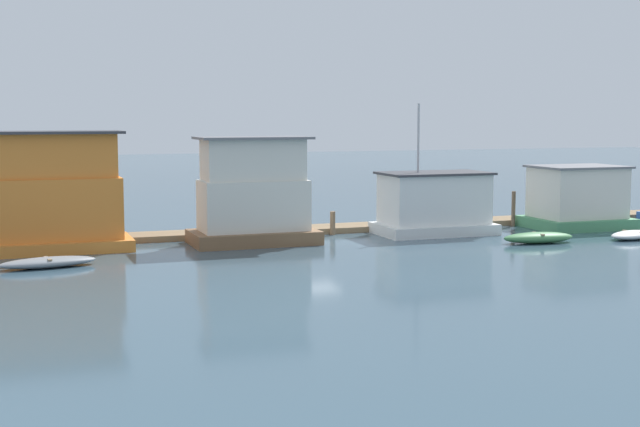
# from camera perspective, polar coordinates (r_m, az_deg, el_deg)

# --- Properties ---
(ground_plane) EXTENTS (200.00, 200.00, 0.00)m
(ground_plane) POSITION_cam_1_polar(r_m,az_deg,el_deg) (44.36, -0.44, -1.66)
(ground_plane) COLOR #385160
(dock_walkway) EXTENTS (59.60, 2.13, 0.30)m
(dock_walkway) POSITION_cam_1_polar(r_m,az_deg,el_deg) (46.72, -1.47, -1.07)
(dock_walkway) COLOR #846B4C
(dock_walkway) RESTS_ON ground_plane
(houseboat_orange) EXTENTS (7.10, 3.32, 5.45)m
(houseboat_orange) POSITION_cam_1_polar(r_m,az_deg,el_deg) (42.05, -16.88, 1.03)
(houseboat_orange) COLOR orange
(houseboat_orange) RESTS_ON ground_plane
(houseboat_brown) EXTENTS (6.01, 3.40, 5.14)m
(houseboat_brown) POSITION_cam_1_polar(r_m,az_deg,el_deg) (42.74, -4.29, 1.11)
(houseboat_brown) COLOR brown
(houseboat_brown) RESTS_ON ground_plane
(houseboat_white) EXTENTS (5.97, 3.56, 6.75)m
(houseboat_white) POSITION_cam_1_polar(r_m,az_deg,el_deg) (46.64, 7.32, 0.58)
(houseboat_white) COLOR white
(houseboat_white) RESTS_ON ground_plane
(houseboat_green) EXTENTS (5.29, 4.07, 3.42)m
(houseboat_green) POSITION_cam_1_polar(r_m,az_deg,el_deg) (50.72, 16.14, 0.92)
(houseboat_green) COLOR #4C9360
(houseboat_green) RESTS_ON ground_plane
(dinghy_grey) EXTENTS (4.01, 1.78, 0.43)m
(dinghy_grey) POSITION_cam_1_polar(r_m,az_deg,el_deg) (37.83, -17.03, -3.01)
(dinghy_grey) COLOR gray
(dinghy_grey) RESTS_ON ground_plane
(dinghy_green) EXTENTS (3.70, 1.56, 0.54)m
(dinghy_green) POSITION_cam_1_polar(r_m,az_deg,el_deg) (44.29, 13.80, -1.51)
(dinghy_green) COLOR #47844C
(dinghy_green) RESTS_ON ground_plane
(dinghy_white) EXTENTS (3.19, 2.14, 0.43)m
(dinghy_white) POSITION_cam_1_polar(r_m,az_deg,el_deg) (47.09, 19.39, -1.29)
(dinghy_white) COLOR white
(dinghy_white) RESTS_ON ground_plane
(mooring_post_far_left) EXTENTS (0.22, 0.22, 1.95)m
(mooring_post_far_left) POSITION_cam_1_polar(r_m,az_deg,el_deg) (50.64, 12.28, 0.30)
(mooring_post_far_left) COLOR brown
(mooring_post_far_left) RESTS_ON ground_plane
(mooring_post_far_right) EXTENTS (0.27, 0.27, 1.22)m
(mooring_post_far_right) POSITION_cam_1_polar(r_m,az_deg,el_deg) (45.92, 0.82, -0.62)
(mooring_post_far_right) COLOR brown
(mooring_post_far_right) RESTS_ON ground_plane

